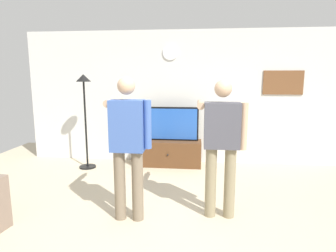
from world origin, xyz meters
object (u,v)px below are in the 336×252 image
wall_clock (170,52)px  floor_lamp (85,102)px  person_standing_nearer_lamp (128,141)px  tv_stand (169,153)px  person_standing_nearer_couch (221,141)px  television (169,124)px  framed_picture (283,83)px

wall_clock → floor_lamp: (-1.59, -0.61, -0.96)m
person_standing_nearer_lamp → tv_stand: bearing=83.1°
tv_stand → person_standing_nearer_couch: size_ratio=0.74×
wall_clock → person_standing_nearer_lamp: wall_clock is taller
television → person_standing_nearer_lamp: size_ratio=0.66×
tv_stand → framed_picture: framed_picture is taller
floor_lamp → person_standing_nearer_lamp: 2.36m
wall_clock → television: bearing=-90.0°
person_standing_nearer_lamp → person_standing_nearer_couch: size_ratio=1.02×
person_standing_nearer_couch → tv_stand: bearing=112.7°
framed_picture → person_standing_nearer_lamp: bearing=-134.3°
wall_clock → floor_lamp: size_ratio=0.17×
wall_clock → person_standing_nearer_couch: (0.86, -2.35, -1.27)m
person_standing_nearer_couch → floor_lamp: bearing=144.6°
wall_clock → person_standing_nearer_lamp: 2.85m
framed_picture → floor_lamp: bearing=-170.8°
person_standing_nearer_lamp → wall_clock: bearing=83.9°
framed_picture → person_standing_nearer_couch: size_ratio=0.44×
television → person_standing_nearer_lamp: 2.33m
television → framed_picture: size_ratio=1.53×
television → wall_clock: 1.43m
floor_lamp → person_standing_nearer_lamp: (1.31, -1.94, -0.30)m
wall_clock → tv_stand: bearing=-90.0°
framed_picture → person_standing_nearer_couch: framed_picture is taller
tv_stand → person_standing_nearer_lamp: person_standing_nearer_lamp is taller
tv_stand → framed_picture: bearing=7.6°
tv_stand → floor_lamp: 1.93m
floor_lamp → person_standing_nearer_lamp: floor_lamp is taller
television → person_standing_nearer_lamp: person_standing_nearer_lamp is taller
wall_clock → framed_picture: 2.30m
floor_lamp → person_standing_nearer_couch: (2.45, -1.74, -0.31)m
person_standing_nearer_lamp → floor_lamp: bearing=124.2°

